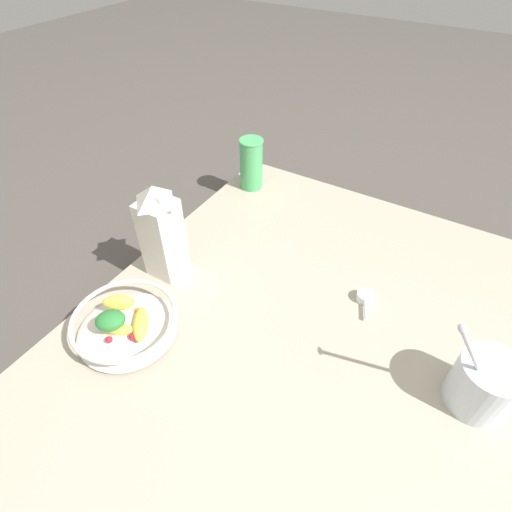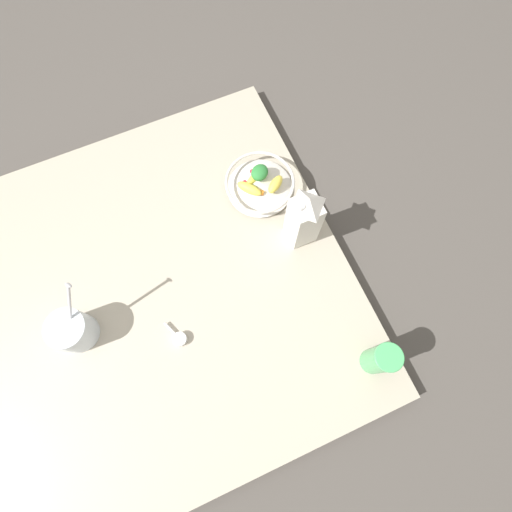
{
  "view_description": "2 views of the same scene",
  "coord_description": "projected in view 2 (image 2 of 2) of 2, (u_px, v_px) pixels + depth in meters",
  "views": [
    {
      "loc": [
        -0.49,
        -0.07,
        0.74
      ],
      "look_at": [
        0.08,
        0.27,
        0.13
      ],
      "focal_mm": 28.0,
      "sensor_mm": 36.0,
      "label": 1
    },
    {
      "loc": [
        0.37,
        0.17,
        1.2
      ],
      "look_at": [
        0.04,
        0.31,
        0.12
      ],
      "focal_mm": 28.0,
      "sensor_mm": 36.0,
      "label": 2
    }
  ],
  "objects": [
    {
      "name": "countertop",
      "position": [
        156.0,
        294.0,
        1.2
      ],
      "size": [
        1.14,
        1.14,
        0.04
      ],
      "color": "#B2A893",
      "rests_on": "ground_plane"
    },
    {
      "name": "yogurt_tub",
      "position": [
        72.0,
        330.0,
        1.08
      ],
      "size": [
        0.12,
        0.15,
        0.23
      ],
      "color": "silver",
      "rests_on": "countertop"
    },
    {
      "name": "fruit_bowl",
      "position": [
        260.0,
        184.0,
        1.25
      ],
      "size": [
        0.22,
        0.22,
        0.08
      ],
      "color": "silver",
      "rests_on": "countertop"
    },
    {
      "name": "measuring_scoop",
      "position": [
        179.0,
        338.0,
        1.12
      ],
      "size": [
        0.08,
        0.05,
        0.02
      ],
      "color": "white",
      "rests_on": "countertop"
    },
    {
      "name": "ground_plane",
      "position": [
        158.0,
        296.0,
        1.22
      ],
      "size": [
        6.0,
        6.0,
        0.0
      ],
      "primitive_type": "plane",
      "color": "#4C4742"
    },
    {
      "name": "milk_carton",
      "position": [
        304.0,
        218.0,
        1.12
      ],
      "size": [
        0.08,
        0.08,
        0.24
      ],
      "color": "silver",
      "rests_on": "countertop"
    },
    {
      "name": "drinking_cup",
      "position": [
        380.0,
        359.0,
        1.04
      ],
      "size": [
        0.07,
        0.07,
        0.16
      ],
      "color": "#4CB266",
      "rests_on": "countertop"
    }
  ]
}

